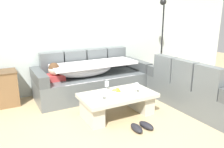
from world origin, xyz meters
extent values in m
plane|color=tan|center=(0.00, 0.00, 0.00)|extent=(14.00, 14.00, 0.00)
cube|color=#B5C2BC|center=(0.00, 2.15, 1.35)|extent=(9.00, 0.10, 2.70)
cube|color=#53595B|center=(0.00, 1.60, 0.21)|extent=(2.32, 0.92, 0.42)
cube|color=#53595B|center=(-0.74, 1.98, 0.65)|extent=(0.46, 0.16, 0.46)
cube|color=#53595B|center=(-0.25, 1.98, 0.65)|extent=(0.46, 0.16, 0.46)
cube|color=#53595B|center=(0.24, 1.98, 0.65)|extent=(0.46, 0.16, 0.46)
cube|color=#53595B|center=(0.73, 1.98, 0.65)|extent=(0.46, 0.16, 0.46)
cube|color=#434749|center=(-1.08, 1.60, 0.52)|extent=(0.18, 0.92, 0.20)
cube|color=#434749|center=(1.07, 1.60, 0.52)|extent=(0.18, 0.92, 0.20)
cube|color=#B23838|center=(-0.81, 1.59, 0.47)|extent=(0.36, 0.28, 0.11)
sphere|color=beige|center=(-0.81, 1.55, 0.64)|extent=(0.21, 0.21, 0.21)
sphere|color=#4C331E|center=(-0.81, 1.55, 0.67)|extent=(0.20, 0.20, 0.20)
ellipsoid|color=silver|center=(-0.19, 1.55, 0.56)|extent=(1.10, 0.44, 0.28)
cube|color=silver|center=(0.00, 1.53, 0.66)|extent=(1.70, 0.60, 0.05)
cube|color=silver|center=(0.00, 1.16, 0.23)|extent=(1.44, 0.04, 0.38)
cube|color=#53595B|center=(1.41, 0.15, 0.21)|extent=(0.92, 1.80, 0.42)
cube|color=#53595B|center=(1.03, -0.33, 0.65)|extent=(0.16, 0.45, 0.46)
cube|color=#53595B|center=(1.03, 0.15, 0.65)|extent=(0.16, 0.45, 0.46)
cube|color=#53595B|center=(1.03, 0.63, 0.65)|extent=(0.16, 0.45, 0.46)
cube|color=#434749|center=(1.41, 0.96, 0.52)|extent=(0.92, 0.18, 0.20)
cube|color=#4C4C56|center=(1.42, 0.69, 0.47)|extent=(0.28, 0.36, 0.11)
sphere|color=tan|center=(1.46, 0.69, 0.64)|extent=(0.21, 0.21, 0.21)
sphere|color=#4C331E|center=(1.46, 0.69, 0.67)|extent=(0.20, 0.20, 0.20)
ellipsoid|color=white|center=(1.46, 0.07, 0.56)|extent=(0.44, 0.88, 0.28)
cube|color=white|center=(1.48, 0.15, 0.66)|extent=(0.60, 1.33, 0.05)
cube|color=white|center=(1.85, 0.15, 0.23)|extent=(0.04, 1.13, 0.38)
cube|color=#B5B2A2|center=(-0.07, 0.49, 0.35)|extent=(1.20, 0.68, 0.06)
cube|color=#B5B2A2|center=(-0.53, 0.49, 0.16)|extent=(0.20, 0.54, 0.32)
cube|color=#B5B2A2|center=(0.39, 0.49, 0.16)|extent=(0.20, 0.54, 0.32)
cylinder|color=silver|center=(-0.12, 0.44, 0.42)|extent=(0.28, 0.28, 0.07)
sphere|color=#659D2F|center=(-0.15, 0.46, 0.44)|extent=(0.08, 0.08, 0.08)
sphere|color=orange|center=(-0.08, 0.48, 0.44)|extent=(0.08, 0.08, 0.08)
sphere|color=orange|center=(-0.10, 0.40, 0.44)|extent=(0.08, 0.08, 0.08)
sphere|color=#699F35|center=(-0.12, 0.44, 0.44)|extent=(0.08, 0.08, 0.08)
cylinder|color=silver|center=(-0.41, 0.34, 0.38)|extent=(0.06, 0.06, 0.01)
cylinder|color=silver|center=(-0.41, 0.34, 0.42)|extent=(0.01, 0.01, 0.07)
cylinder|color=silver|center=(-0.41, 0.34, 0.50)|extent=(0.07, 0.07, 0.08)
cylinder|color=silver|center=(0.22, 0.37, 0.38)|extent=(0.06, 0.06, 0.01)
cylinder|color=silver|center=(0.22, 0.37, 0.42)|extent=(0.01, 0.01, 0.07)
cylinder|color=silver|center=(0.22, 0.37, 0.50)|extent=(0.07, 0.07, 0.08)
cylinder|color=silver|center=(-0.16, 0.69, 0.38)|extent=(0.06, 0.06, 0.01)
cylinder|color=silver|center=(-0.16, 0.69, 0.42)|extent=(0.01, 0.01, 0.07)
cylinder|color=silver|center=(-0.16, 0.69, 0.50)|extent=(0.07, 0.07, 0.08)
cube|color=white|center=(0.24, 0.57, 0.39)|extent=(0.33, 0.29, 0.01)
cylinder|color=black|center=(1.79, 1.63, 0.01)|extent=(0.28, 0.28, 0.02)
cylinder|color=black|center=(1.79, 1.63, 0.92)|extent=(0.03, 0.03, 1.80)
sphere|color=black|center=(1.67, 1.53, 1.88)|extent=(0.14, 0.14, 0.14)
ellipsoid|color=black|center=(-0.08, -0.09, 0.04)|extent=(0.14, 0.28, 0.09)
ellipsoid|color=black|center=(0.09, -0.09, 0.04)|extent=(0.16, 0.29, 0.09)
camera|label=1|loc=(-1.76, -2.43, 1.62)|focal=35.58mm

